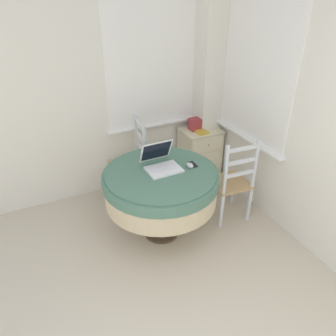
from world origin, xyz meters
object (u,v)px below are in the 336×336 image
object	(u,v)px
book_on_cabinet	(200,131)
dining_chair_near_right_window	(232,182)
round_dining_table	(161,185)
storage_box	(197,124)
corner_cabinet	(200,153)
dining_chair_near_back_window	(131,163)
laptop	(161,163)
computer_mouse	(190,165)
cell_phone	(193,164)

from	to	relation	value
book_on_cabinet	dining_chair_near_right_window	bearing A→B (deg)	-96.46
round_dining_table	dining_chair_near_right_window	size ratio (longest dim) A/B	1.14
round_dining_table	book_on_cabinet	bearing A→B (deg)	41.44
round_dining_table	storage_box	world-z (taller)	storage_box
corner_cabinet	book_on_cabinet	xyz separation A→B (m)	(-0.05, -0.05, 0.35)
corner_cabinet	dining_chair_near_back_window	bearing A→B (deg)	-177.33
laptop	corner_cabinet	distance (m)	1.28
book_on_cabinet	laptop	bearing A→B (deg)	-140.00
dining_chair_near_back_window	dining_chair_near_right_window	size ratio (longest dim) A/B	1.00
computer_mouse	dining_chair_near_right_window	distance (m)	0.60
computer_mouse	dining_chair_near_back_window	world-z (taller)	dining_chair_near_back_window
round_dining_table	book_on_cabinet	xyz separation A→B (m)	(0.90, 0.79, 0.09)
dining_chair_near_back_window	corner_cabinet	world-z (taller)	dining_chair_near_back_window
cell_phone	book_on_cabinet	world-z (taller)	cell_phone
dining_chair_near_back_window	book_on_cabinet	xyz separation A→B (m)	(0.92, -0.00, 0.24)
laptop	corner_cabinet	world-z (taller)	laptop
dining_chair_near_right_window	storage_box	distance (m)	1.00
dining_chair_near_back_window	storage_box	size ratio (longest dim) A/B	4.87
cell_phone	dining_chair_near_back_window	bearing A→B (deg)	114.45
round_dining_table	book_on_cabinet	distance (m)	1.20
storage_box	computer_mouse	bearing A→B (deg)	-123.76
corner_cabinet	storage_box	world-z (taller)	storage_box
round_dining_table	computer_mouse	bearing A→B (deg)	-9.59
round_dining_table	corner_cabinet	world-z (taller)	round_dining_table
laptop	dining_chair_near_back_window	world-z (taller)	laptop
dining_chair_near_back_window	storage_box	distance (m)	0.98
book_on_cabinet	dining_chair_near_back_window	bearing A→B (deg)	179.83
laptop	dining_chair_near_back_window	bearing A→B (deg)	94.88
round_dining_table	computer_mouse	distance (m)	0.34
corner_cabinet	storage_box	size ratio (longest dim) A/B	3.39
computer_mouse	dining_chair_near_back_window	bearing A→B (deg)	110.44
dining_chair_near_back_window	dining_chair_near_right_window	world-z (taller)	same
storage_box	book_on_cabinet	xyz separation A→B (m)	(-0.01, -0.08, -0.06)
corner_cabinet	book_on_cabinet	distance (m)	0.36
storage_box	laptop	bearing A→B (deg)	-137.30
computer_mouse	dining_chair_near_right_window	world-z (taller)	dining_chair_near_right_window
round_dining_table	dining_chair_near_right_window	world-z (taller)	dining_chair_near_right_window
dining_chair_near_right_window	storage_box	xyz separation A→B (m)	(0.11, 0.94, 0.30)
laptop	storage_box	size ratio (longest dim) A/B	1.73
computer_mouse	book_on_cabinet	bearing A→B (deg)	54.18
dining_chair_near_back_window	storage_box	bearing A→B (deg)	4.74
cell_phone	book_on_cabinet	xyz separation A→B (m)	(0.55, 0.81, -0.07)
computer_mouse	storage_box	bearing A→B (deg)	56.24
laptop	book_on_cabinet	world-z (taller)	laptop
corner_cabinet	storage_box	bearing A→B (deg)	139.89
corner_cabinet	book_on_cabinet	bearing A→B (deg)	-134.16
round_dining_table	dining_chair_near_back_window	xyz separation A→B (m)	(-0.02, 0.79, -0.15)
computer_mouse	corner_cabinet	world-z (taller)	computer_mouse
computer_mouse	corner_cabinet	bearing A→B (deg)	53.68
cell_phone	corner_cabinet	bearing A→B (deg)	54.91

